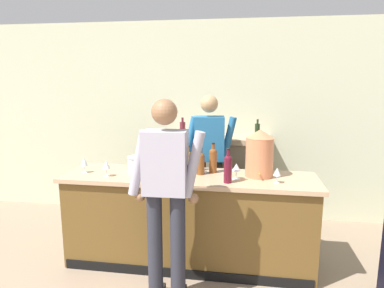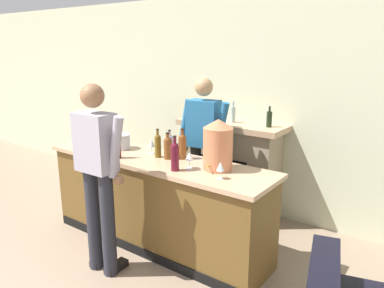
{
  "view_description": "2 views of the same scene",
  "coord_description": "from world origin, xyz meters",
  "px_view_note": "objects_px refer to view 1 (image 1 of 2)",
  "views": [
    {
      "loc": [
        0.68,
        -0.51,
        1.95
      ],
      "look_at": [
        0.08,
        3.31,
        1.22
      ],
      "focal_mm": 32.0,
      "sensor_mm": 36.0,
      "label": 1
    },
    {
      "loc": [
        2.62,
        0.06,
        2.1
      ],
      "look_at": [
        0.27,
        3.29,
        1.06
      ],
      "focal_mm": 35.0,
      "sensor_mm": 36.0,
      "label": 2
    }
  ],
  "objects_px": {
    "wine_bottle_chardonnay_pale": "(195,160)",
    "wine_glass_mid_counter": "(177,162)",
    "wine_bottle_burgundy_dark": "(153,166)",
    "wine_bottle_port_short": "(213,159)",
    "wine_bottle_cabernet_heavy": "(228,168)",
    "wine_glass_front_right": "(84,162)",
    "ice_bucket_steel": "(137,164)",
    "person_bartender": "(209,160)",
    "copper_dispenser": "(260,153)",
    "wine_glass_near_bucket": "(106,165)",
    "wine_bottle_riesling_slim": "(201,162)",
    "wine_glass_front_left": "(236,168)",
    "fireplace_stone": "(219,178)",
    "person_customer": "(166,195)",
    "wine_glass_back_row": "(277,172)",
    "wine_bottle_rose_blush": "(189,162)"
  },
  "relations": [
    {
      "from": "copper_dispenser",
      "to": "ice_bucket_steel",
      "type": "bearing_deg",
      "value": -178.97
    },
    {
      "from": "person_bartender",
      "to": "wine_bottle_port_short",
      "type": "xyz_separation_m",
      "value": [
        0.1,
        -0.53,
        0.14
      ]
    },
    {
      "from": "copper_dispenser",
      "to": "wine_bottle_burgundy_dark",
      "type": "distance_m",
      "value": 1.08
    },
    {
      "from": "wine_glass_near_bucket",
      "to": "wine_glass_front_right",
      "type": "bearing_deg",
      "value": 161.17
    },
    {
      "from": "person_customer",
      "to": "wine_bottle_riesling_slim",
      "type": "xyz_separation_m",
      "value": [
        0.19,
        0.76,
        0.1
      ]
    },
    {
      "from": "wine_glass_front_left",
      "to": "wine_bottle_port_short",
      "type": "bearing_deg",
      "value": 139.22
    },
    {
      "from": "fireplace_stone",
      "to": "wine_glass_near_bucket",
      "type": "height_order",
      "value": "fireplace_stone"
    },
    {
      "from": "wine_bottle_riesling_slim",
      "to": "wine_glass_near_bucket",
      "type": "distance_m",
      "value": 0.97
    },
    {
      "from": "wine_bottle_burgundy_dark",
      "to": "wine_glass_front_left",
      "type": "xyz_separation_m",
      "value": [
        0.81,
        0.16,
        -0.03
      ]
    },
    {
      "from": "person_bartender",
      "to": "wine_glass_front_left",
      "type": "xyz_separation_m",
      "value": [
        0.35,
        -0.74,
        0.11
      ]
    },
    {
      "from": "wine_glass_front_left",
      "to": "wine_glass_mid_counter",
      "type": "bearing_deg",
      "value": 165.19
    },
    {
      "from": "person_bartender",
      "to": "copper_dispenser",
      "type": "relative_size",
      "value": 3.67
    },
    {
      "from": "wine_glass_front_right",
      "to": "ice_bucket_steel",
      "type": "bearing_deg",
      "value": 12.1
    },
    {
      "from": "wine_bottle_riesling_slim",
      "to": "wine_bottle_cabernet_heavy",
      "type": "bearing_deg",
      "value": -40.41
    },
    {
      "from": "wine_bottle_cabernet_heavy",
      "to": "wine_glass_near_bucket",
      "type": "distance_m",
      "value": 1.24
    },
    {
      "from": "wine_bottle_port_short",
      "to": "wine_glass_front_right",
      "type": "relative_size",
      "value": 1.93
    },
    {
      "from": "wine_bottle_chardonnay_pale",
      "to": "wine_bottle_rose_blush",
      "type": "distance_m",
      "value": 0.14
    },
    {
      "from": "fireplace_stone",
      "to": "wine_bottle_chardonnay_pale",
      "type": "height_order",
      "value": "fireplace_stone"
    },
    {
      "from": "person_bartender",
      "to": "copper_dispenser",
      "type": "xyz_separation_m",
      "value": [
        0.58,
        -0.6,
        0.24
      ]
    },
    {
      "from": "wine_bottle_chardonnay_pale",
      "to": "wine_glass_mid_counter",
      "type": "relative_size",
      "value": 1.71
    },
    {
      "from": "copper_dispenser",
      "to": "wine_bottle_chardonnay_pale",
      "type": "bearing_deg",
      "value": 170.97
    },
    {
      "from": "fireplace_stone",
      "to": "ice_bucket_steel",
      "type": "relative_size",
      "value": 6.77
    },
    {
      "from": "wine_glass_near_bucket",
      "to": "wine_bottle_riesling_slim",
      "type": "bearing_deg",
      "value": 13.29
    },
    {
      "from": "wine_bottle_port_short",
      "to": "wine_glass_mid_counter",
      "type": "xyz_separation_m",
      "value": [
        -0.38,
        -0.05,
        -0.03
      ]
    },
    {
      "from": "wine_bottle_burgundy_dark",
      "to": "wine_bottle_rose_blush",
      "type": "distance_m",
      "value": 0.41
    },
    {
      "from": "person_customer",
      "to": "wine_glass_front_left",
      "type": "bearing_deg",
      "value": 48.35
    },
    {
      "from": "wine_bottle_port_short",
      "to": "wine_bottle_rose_blush",
      "type": "height_order",
      "value": "wine_bottle_port_short"
    },
    {
      "from": "wine_bottle_burgundy_dark",
      "to": "wine_bottle_port_short",
      "type": "distance_m",
      "value": 0.67
    },
    {
      "from": "wine_bottle_cabernet_heavy",
      "to": "wine_bottle_port_short",
      "type": "relative_size",
      "value": 1.04
    },
    {
      "from": "person_bartender",
      "to": "wine_glass_front_left",
      "type": "bearing_deg",
      "value": -64.58
    },
    {
      "from": "wine_bottle_riesling_slim",
      "to": "wine_glass_near_bucket",
      "type": "xyz_separation_m",
      "value": [
        -0.94,
        -0.22,
        -0.01
      ]
    },
    {
      "from": "fireplace_stone",
      "to": "wine_bottle_port_short",
      "type": "xyz_separation_m",
      "value": [
        0.01,
        -1.03,
        0.51
      ]
    },
    {
      "from": "person_bartender",
      "to": "wine_bottle_burgundy_dark",
      "type": "distance_m",
      "value": 1.02
    },
    {
      "from": "person_customer",
      "to": "wine_bottle_rose_blush",
      "type": "relative_size",
      "value": 5.92
    },
    {
      "from": "fireplace_stone",
      "to": "wine_bottle_cabernet_heavy",
      "type": "bearing_deg",
      "value": -82.41
    },
    {
      "from": "wine_bottle_burgundy_dark",
      "to": "wine_glass_back_row",
      "type": "bearing_deg",
      "value": 4.26
    },
    {
      "from": "fireplace_stone",
      "to": "copper_dispenser",
      "type": "bearing_deg",
      "value": -66.35
    },
    {
      "from": "wine_bottle_riesling_slim",
      "to": "wine_bottle_chardonnay_pale",
      "type": "bearing_deg",
      "value": 122.06
    },
    {
      "from": "copper_dispenser",
      "to": "wine_glass_front_left",
      "type": "xyz_separation_m",
      "value": [
        -0.23,
        -0.14,
        -0.13
      ]
    },
    {
      "from": "wine_glass_front_right",
      "to": "wine_glass_mid_counter",
      "type": "relative_size",
      "value": 1.04
    },
    {
      "from": "person_customer",
      "to": "wine_glass_back_row",
      "type": "height_order",
      "value": "person_customer"
    },
    {
      "from": "wine_bottle_cabernet_heavy",
      "to": "wine_bottle_burgundy_dark",
      "type": "relative_size",
      "value": 1.02
    },
    {
      "from": "person_bartender",
      "to": "wine_glass_front_left",
      "type": "relative_size",
      "value": 11.09
    },
    {
      "from": "fireplace_stone",
      "to": "person_customer",
      "type": "xyz_separation_m",
      "value": [
        -0.3,
        -1.89,
        0.39
      ]
    },
    {
      "from": "wine_bottle_riesling_slim",
      "to": "wine_bottle_burgundy_dark",
      "type": "distance_m",
      "value": 0.52
    },
    {
      "from": "copper_dispenser",
      "to": "wine_glass_near_bucket",
      "type": "distance_m",
      "value": 1.56
    },
    {
      "from": "fireplace_stone",
      "to": "wine_bottle_riesling_slim",
      "type": "xyz_separation_m",
      "value": [
        -0.11,
        -1.13,
        0.5
      ]
    },
    {
      "from": "ice_bucket_steel",
      "to": "wine_bottle_cabernet_heavy",
      "type": "relative_size",
      "value": 0.64
    },
    {
      "from": "person_customer",
      "to": "wine_bottle_rose_blush",
      "type": "xyz_separation_m",
      "value": [
        0.07,
        0.75,
        0.11
      ]
    },
    {
      "from": "fireplace_stone",
      "to": "wine_bottle_rose_blush",
      "type": "distance_m",
      "value": 1.27
    }
  ]
}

